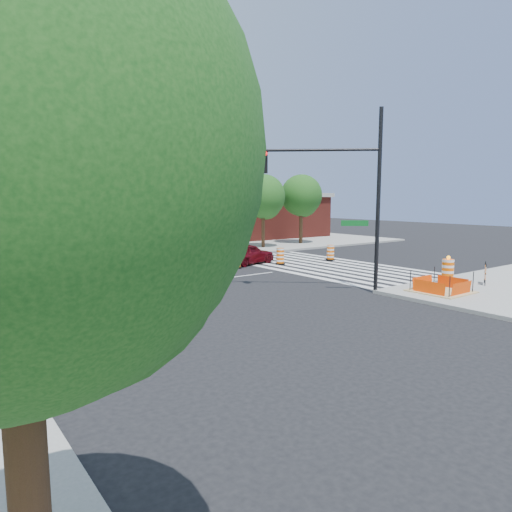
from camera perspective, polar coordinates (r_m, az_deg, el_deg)
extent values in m
plane|color=black|center=(21.84, -12.47, -3.78)|extent=(120.00, 120.00, 0.00)
cube|color=gray|center=(46.29, -1.25, 2.27)|extent=(22.00, 22.00, 0.15)
cube|color=silver|center=(25.95, 3.43, -1.86)|extent=(0.45, 13.50, 0.01)
cube|color=silver|center=(26.54, 4.92, -1.67)|extent=(0.45, 13.50, 0.01)
cube|color=silver|center=(27.13, 6.34, -1.49)|extent=(0.45, 13.50, 0.01)
cube|color=silver|center=(27.75, 7.70, -1.32)|extent=(0.45, 13.50, 0.01)
cube|color=silver|center=(28.38, 9.00, -1.15)|extent=(0.45, 13.50, 0.01)
cube|color=silver|center=(29.03, 10.25, -0.99)|extent=(0.45, 13.50, 0.01)
cube|color=silver|center=(29.68, 11.44, -0.84)|extent=(0.45, 13.50, 0.01)
cube|color=silver|center=(30.35, 12.57, -0.69)|extent=(0.45, 13.50, 0.01)
cube|color=silver|center=(21.83, -12.47, -3.77)|extent=(14.00, 0.12, 0.01)
cube|color=tan|center=(21.02, 22.11, -4.10)|extent=(2.20, 2.20, 0.05)
cube|color=#EF4104|center=(20.53, 24.29, -3.76)|extent=(1.44, 0.02, 0.55)
cube|color=#EF4104|center=(21.44, 20.09, -3.11)|extent=(1.44, 0.02, 0.55)
cube|color=#EF4104|center=(20.22, 20.81, -3.75)|extent=(0.02, 1.44, 0.55)
cube|color=#EF4104|center=(21.74, 23.38, -3.13)|extent=(0.02, 1.44, 0.55)
cylinder|color=black|center=(19.73, 23.04, -3.61)|extent=(0.04, 0.04, 0.90)
cylinder|color=black|center=(21.28, 25.50, -2.97)|extent=(0.04, 0.04, 0.90)
cylinder|color=black|center=(20.67, 18.73, -2.93)|extent=(0.04, 0.04, 0.90)
cylinder|color=black|center=(22.16, 21.39, -2.38)|extent=(0.04, 0.04, 0.90)
cube|color=maroon|center=(46.16, -1.26, 4.78)|extent=(16.00, 8.00, 4.20)
cube|color=gray|center=(46.12, -1.27, 7.63)|extent=(16.50, 8.50, 0.40)
imported|color=#53070E|center=(28.42, -1.09, 0.28)|extent=(4.12, 2.37, 1.32)
cylinder|color=black|center=(20.21, 15.04, 6.71)|extent=(0.17, 0.17, 7.73)
cylinder|color=black|center=(19.98, 6.84, 13.01)|extent=(4.45, 3.89, 0.12)
cube|color=black|center=(19.96, 0.87, 11.67)|extent=(0.31, 0.27, 0.97)
sphere|color=#FF0C0C|center=(19.85, 1.20, 12.68)|extent=(0.17, 0.17, 0.17)
cube|color=#0C591E|center=(20.08, 12.24, 4.04)|extent=(0.90, 0.79, 0.24)
cube|color=black|center=(25.25, -27.15, 9.31)|extent=(0.29, 0.26, 0.91)
sphere|color=#FF0C0C|center=(25.09, -27.12, 10.06)|extent=(0.16, 0.16, 0.16)
cylinder|color=black|center=(23.18, 22.78, -3.03)|extent=(0.66, 0.66, 0.11)
cylinder|color=#F65F05|center=(23.09, 22.85, -1.68)|extent=(0.53, 0.53, 1.05)
sphere|color=#FF990C|center=(23.01, 22.93, -0.18)|extent=(0.18, 0.18, 0.18)
cylinder|color=black|center=(12.90, -28.70, -11.39)|extent=(0.55, 0.55, 0.09)
cylinder|color=#F65F05|center=(12.77, -28.83, -9.45)|extent=(0.44, 0.44, 0.86)
cube|color=#F65F05|center=(23.55, 26.76, -1.46)|extent=(0.78, 0.45, 0.29)
cube|color=#F65F05|center=(23.60, 26.72, -2.25)|extent=(0.78, 0.45, 0.23)
cylinder|color=black|center=(23.19, 26.76, -2.10)|extent=(0.04, 0.04, 1.02)
cylinder|color=black|center=(23.96, 26.71, -1.81)|extent=(0.04, 0.04, 1.02)
cylinder|color=#382314|center=(33.82, -7.00, 3.99)|extent=(0.33, 0.33, 4.42)
sphere|color=#144814|center=(33.77, -7.07, 8.66)|extent=(4.14, 4.14, 4.14)
sphere|color=#144814|center=(34.29, -6.55, 7.50)|extent=(3.04, 3.04, 3.04)
sphere|color=#144814|center=(33.38, -7.51, 7.96)|extent=(2.76, 2.76, 2.76)
cylinder|color=#382314|center=(36.94, 0.91, 3.81)|extent=(0.29, 0.29, 3.77)
sphere|color=#144814|center=(36.87, 0.92, 7.47)|extent=(3.53, 3.53, 3.53)
sphere|color=#144814|center=(37.36, 1.21, 6.56)|extent=(2.59, 2.59, 2.59)
sphere|color=#144814|center=(36.51, 0.64, 6.92)|extent=(2.36, 2.36, 2.36)
cylinder|color=#382314|center=(40.40, 5.64, 4.14)|extent=(0.32, 0.32, 3.86)
sphere|color=#144814|center=(40.34, 5.68, 7.57)|extent=(3.62, 3.62, 3.62)
sphere|color=#144814|center=(40.90, 5.91, 6.71)|extent=(2.65, 2.65, 2.65)
sphere|color=#144814|center=(39.93, 5.45, 7.05)|extent=(2.41, 2.41, 2.41)
cylinder|color=#382314|center=(4.31, -26.62, -23.53)|extent=(0.31, 0.31, 3.96)
sphere|color=#144814|center=(3.74, -28.83, 11.33)|extent=(3.71, 3.71, 3.71)
sphere|color=#144814|center=(4.12, -22.18, 2.61)|extent=(2.72, 2.72, 2.72)
cylinder|color=black|center=(22.89, -25.36, -3.69)|extent=(0.60, 0.60, 0.10)
cylinder|color=#F65F05|center=(22.81, -25.43, -2.45)|extent=(0.48, 0.48, 0.95)
cylinder|color=black|center=(23.08, -16.00, -3.18)|extent=(0.60, 0.60, 0.10)
cylinder|color=#F65F05|center=(22.99, -16.05, -1.95)|extent=(0.48, 0.48, 0.95)
cylinder|color=black|center=(24.80, -8.27, -2.25)|extent=(0.60, 0.60, 0.10)
cylinder|color=#F65F05|center=(24.72, -8.29, -1.11)|extent=(0.48, 0.48, 0.95)
sphere|color=#FF990C|center=(24.65, -8.32, 0.16)|extent=(0.16, 0.16, 0.16)
cylinder|color=black|center=(26.89, -2.43, -1.44)|extent=(0.60, 0.60, 0.10)
cylinder|color=#F65F05|center=(26.81, -2.44, -0.38)|extent=(0.48, 0.48, 0.95)
cylinder|color=black|center=(28.37, 3.04, -0.98)|extent=(0.60, 0.60, 0.10)
cylinder|color=#F65F05|center=(28.30, 3.05, 0.02)|extent=(0.48, 0.48, 0.95)
cylinder|color=black|center=(30.58, 9.28, -0.47)|extent=(0.60, 0.60, 0.10)
cylinder|color=#F65F05|center=(30.52, 9.30, 0.46)|extent=(0.48, 0.48, 0.95)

